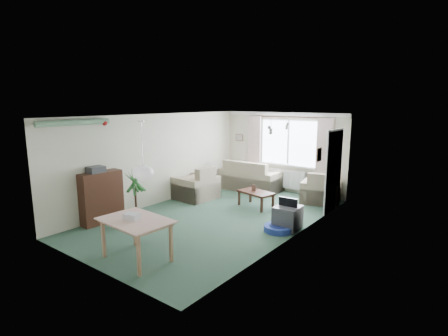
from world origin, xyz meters
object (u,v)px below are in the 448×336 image
Objects in this scene: sofa at (251,175)px; bookshelf at (101,197)px; dining_table at (137,240)px; armchair_corner at (321,187)px; armchair_left at (196,182)px; tv_cube at (288,218)px; houseplant at (136,198)px; pet_bed at (279,228)px; coffee_table at (256,199)px.

sofa is 1.59× the size of bookshelf.
armchair_corner is at bearing 77.71° from dining_table.
sofa is 1.78× the size of armchair_left.
dining_table is 3.24m from tv_cube.
sofa is 1.94m from armchair_left.
bookshelf is at bearing 75.37° from sofa.
tv_cube is at bearing 64.69° from dining_table.
houseplant reaches higher than bookshelf.
dining_table is 1.83× the size of pet_bed.
houseplant reaches higher than dining_table.
dining_table is (0.01, -3.87, 0.15)m from coffee_table.
bookshelf is 2.11× the size of tv_cube.
bookshelf reaches higher than armchair_corner.
tv_cube is (0.22, -2.40, -0.18)m from armchair_corner.
bookshelf is 1.03× the size of dining_table.
houseplant reaches higher than armchair_corner.
armchair_corner is 0.82× the size of bookshelf.
bookshelf reaches higher than pet_bed.
dining_table is at bearing -118.47° from tv_cube.
armchair_left is 2.81m from bookshelf.
armchair_left is at bearing 67.09° from sofa.
dining_table is at bearing -115.81° from pet_bed.
bookshelf is at bearing -124.56° from coffee_table.
sofa is 1.93× the size of armchair_corner.
bookshelf reaches higher than coffee_table.
sofa reaches higher than dining_table.
tv_cube is (3.20, -0.61, -0.21)m from armchair_left.
bookshelf is (-0.34, -2.78, 0.12)m from armchair_left.
armchair_left is at bearing 98.34° from houseplant.
dining_table is 3.01m from pet_bed.
dining_table is 2.04× the size of tv_cube.
armchair_corner is at bearing 124.20° from armchair_left.
coffee_table is at bearing 39.52° from armchair_corner.
sofa is 3.35× the size of tv_cube.
armchair_corner is 1.55× the size of pet_bed.
armchair_corner is 0.85× the size of dining_table.
dining_table is (1.81, -3.54, -0.11)m from armchair_left.
tv_cube is (1.40, -0.94, 0.04)m from coffee_table.
houseplant is 1.07× the size of dining_table.
pet_bed is at bearing 31.15° from bookshelf.
coffee_table is 1.77m from pet_bed.
bookshelf is 0.97× the size of houseplant.
sofa is at bearing 101.83° from dining_table.
dining_table is at bearing 99.88° from sofa.
armchair_corner is 3.47m from armchair_left.
armchair_corner is at bearing 92.21° from tv_cube.
coffee_table is at bearing 138.32° from pet_bed.
bookshelf is 4.17m from tv_cube.
coffee_table is at bearing 143.04° from tv_cube.
armchair_left is at bearing 164.86° from pet_bed.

